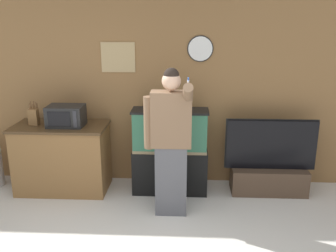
% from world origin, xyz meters
% --- Properties ---
extents(wall_back_paneled, '(10.00, 0.08, 2.60)m').
position_xyz_m(wall_back_paneled, '(0.00, 2.61, 1.30)').
color(wall_back_paneled, olive).
rests_on(wall_back_paneled, ground_plane).
extents(counter_island, '(1.28, 0.68, 0.95)m').
position_xyz_m(counter_island, '(-1.20, 2.17, 0.48)').
color(counter_island, brown).
rests_on(counter_island, ground_plane).
extents(microwave, '(0.48, 0.35, 0.28)m').
position_xyz_m(microwave, '(-1.10, 2.14, 1.09)').
color(microwave, black).
rests_on(microwave, counter_island).
extents(knife_block, '(0.12, 0.11, 0.32)m').
position_xyz_m(knife_block, '(-1.56, 2.19, 1.07)').
color(knife_block, brown).
rests_on(knife_block, counter_island).
extents(aquarium_on_stand, '(1.03, 0.37, 1.19)m').
position_xyz_m(aquarium_on_stand, '(0.30, 2.19, 0.59)').
color(aquarium_on_stand, black).
rests_on(aquarium_on_stand, ground_plane).
extents(tv_on_stand, '(1.24, 0.40, 1.06)m').
position_xyz_m(tv_on_stand, '(1.68, 2.23, 0.31)').
color(tv_on_stand, '#4C3828').
rests_on(tv_on_stand, ground_plane).
extents(person_standing, '(0.58, 0.43, 1.83)m').
position_xyz_m(person_standing, '(0.34, 1.59, 0.95)').
color(person_standing, '#515156').
rests_on(person_standing, ground_plane).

